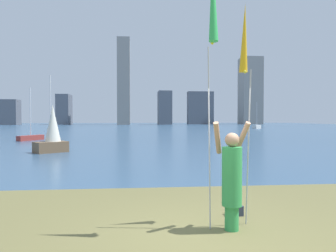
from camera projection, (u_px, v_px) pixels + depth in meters
name	position (u px, v px, depth m)	size (l,w,h in m)	color
ground	(143.00, 130.00, 56.15)	(120.00, 138.00, 0.12)	brown
person	(232.00, 177.00, 5.73)	(0.70, 0.52, 1.91)	green
kite_flag_left	(213.00, 2.00, 5.56)	(0.16, 0.50, 4.85)	#B2B2B7
kite_flag_right	(244.00, 43.00, 6.13)	(0.16, 0.50, 4.11)	#B2B2B7
bag	(236.00, 210.00, 6.62)	(0.26, 0.21, 0.20)	#33384C
sailboat_3	(257.00, 127.00, 59.56)	(1.79, 1.64, 4.83)	silver
sailboat_4	(31.00, 137.00, 28.55)	(1.70, 2.69, 4.61)	maroon
sailboat_5	(52.00, 132.00, 18.64)	(1.98, 1.85, 4.38)	brown
skyline_tower_0	(10.00, 112.00, 91.64)	(4.44, 4.35, 7.06)	#565B66
skyline_tower_1	(64.00, 110.00, 95.75)	(3.62, 6.31, 8.76)	#565B66
skyline_tower_2	(124.00, 82.00, 94.58)	(3.61, 4.67, 24.87)	gray
skyline_tower_3	(165.00, 108.00, 97.74)	(3.91, 6.53, 9.86)	#565B66
skyline_tower_4	(200.00, 108.00, 99.85)	(7.71, 3.34, 9.92)	#565B66
skyline_tower_5	(250.00, 91.00, 101.05)	(6.05, 6.28, 20.46)	gray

